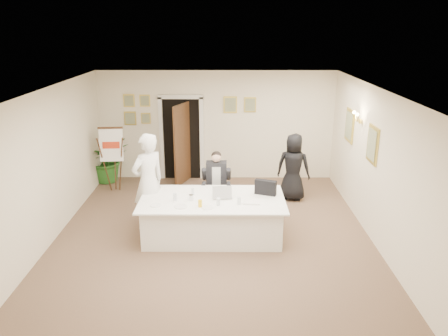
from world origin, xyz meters
TOP-DOWN VIEW (x-y plane):
  - floor at (0.00, 0.00)m, footprint 7.00×7.00m
  - ceiling at (0.00, 0.00)m, footprint 6.00×7.00m
  - wall_back at (0.00, 3.50)m, footprint 6.00×0.10m
  - wall_front at (0.00, -3.50)m, footprint 6.00×0.10m
  - wall_left at (-3.00, 0.00)m, footprint 0.10×7.00m
  - wall_right at (3.00, 0.00)m, footprint 0.10×7.00m
  - doorway at (-0.88, 3.32)m, footprint 1.14×0.86m
  - pictures_back_wall at (-0.80, 3.47)m, footprint 3.40×0.06m
  - pictures_right_wall at (2.97, 1.20)m, footprint 0.06×2.20m
  - wall_sconce at (2.90, 1.20)m, footprint 0.20×0.30m
  - conference_table at (-0.01, 0.12)m, footprint 2.71×1.44m
  - seated_man at (0.05, 1.23)m, footprint 0.65×0.68m
  - flip_chart at (-2.46, 2.49)m, footprint 0.56×0.37m
  - standing_man at (-1.26, 0.50)m, footprint 0.83×0.82m
  - standing_woman at (1.78, 2.00)m, footprint 0.88×0.71m
  - potted_palm at (-2.80, 3.20)m, footprint 1.35×1.26m
  - laptop at (0.18, 0.21)m, footprint 0.40×0.41m
  - laptop_bag at (1.00, 0.33)m, footprint 0.43×0.25m
  - paper_stack at (0.72, -0.09)m, footprint 0.33×0.24m
  - plate_left at (-1.02, -0.22)m, footprint 0.23×0.23m
  - plate_mid at (-0.56, -0.28)m, footprint 0.30×0.30m
  - plate_near at (-0.08, -0.32)m, footprint 0.27×0.27m
  - glass_a at (-0.69, 0.02)m, footprint 0.07×0.07m
  - glass_b at (0.11, -0.21)m, footprint 0.07×0.07m
  - glass_c at (0.48, -0.16)m, footprint 0.06×0.06m
  - glass_d at (-0.39, 0.29)m, footprint 0.07×0.07m
  - oj_glass at (-0.21, -0.27)m, footprint 0.07×0.07m
  - steel_jug at (-0.40, 0.03)m, footprint 0.09×0.09m

SIDE VIEW (x-z plane):
  - floor at x=0.00m, z-range 0.00..0.00m
  - conference_table at x=-0.01m, z-range 0.01..0.78m
  - potted_palm at x=-2.80m, z-range 0.00..1.21m
  - seated_man at x=0.05m, z-range 0.00..1.38m
  - flip_chart at x=-2.46m, z-range -0.06..1.52m
  - standing_woman at x=1.78m, z-range 0.00..1.56m
  - plate_left at x=-1.02m, z-range 0.78..0.79m
  - plate_mid at x=-0.56m, z-range 0.78..0.79m
  - plate_near at x=-0.08m, z-range 0.78..0.79m
  - paper_stack at x=0.72m, z-range 0.78..0.81m
  - steel_jug at x=-0.40m, z-range 0.78..0.89m
  - oj_glass at x=-0.21m, z-range 0.78..0.91m
  - glass_a at x=-0.69m, z-range 0.77..0.92m
  - glass_b at x=0.11m, z-range 0.77..0.92m
  - glass_c at x=0.48m, z-range 0.77..0.92m
  - glass_d at x=-0.39m, z-range 0.77..0.92m
  - laptop at x=0.18m, z-range 0.78..1.05m
  - laptop_bag at x=1.00m, z-range 0.77..1.06m
  - standing_man at x=-1.26m, z-range 0.00..1.93m
  - doorway at x=-0.88m, z-range -0.06..2.14m
  - wall_back at x=0.00m, z-range 0.00..2.80m
  - wall_front at x=0.00m, z-range 0.00..2.80m
  - wall_left at x=-3.00m, z-range 0.00..2.80m
  - wall_right at x=3.00m, z-range 0.00..2.80m
  - pictures_right_wall at x=2.97m, z-range 1.35..2.15m
  - pictures_back_wall at x=-0.80m, z-range 1.45..2.25m
  - wall_sconce at x=2.90m, z-range 1.98..2.22m
  - ceiling at x=0.00m, z-range 2.79..2.81m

